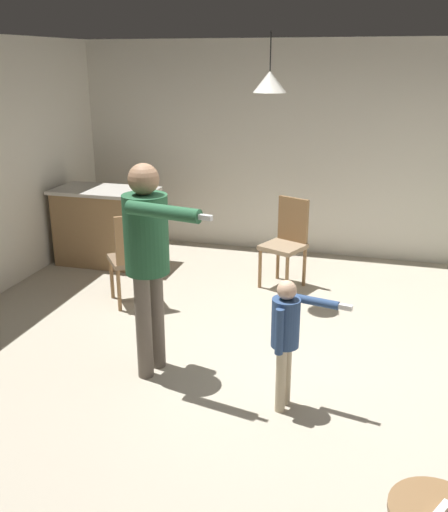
# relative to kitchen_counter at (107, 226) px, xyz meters

# --- Properties ---
(ground) EXTENTS (7.68, 7.68, 0.00)m
(ground) POSITION_rel_kitchen_counter_xyz_m (2.45, -2.06, -0.48)
(ground) COLOR #B2A893
(wall_back) EXTENTS (6.40, 0.10, 2.70)m
(wall_back) POSITION_rel_kitchen_counter_xyz_m (2.45, 1.14, 0.87)
(wall_back) COLOR silver
(wall_back) RESTS_ON ground
(kitchen_counter) EXTENTS (1.26, 0.66, 0.95)m
(kitchen_counter) POSITION_rel_kitchen_counter_xyz_m (0.00, 0.00, 0.00)
(kitchen_counter) COLOR #99754C
(kitchen_counter) RESTS_ON ground
(person_adult) EXTENTS (0.80, 0.61, 1.73)m
(person_adult) POSITION_rel_kitchen_counter_xyz_m (1.56, -2.33, 0.60)
(person_adult) COLOR #60564C
(person_adult) RESTS_ON ground
(person_child) EXTENTS (0.55, 0.29, 1.01)m
(person_child) POSITION_rel_kitchen_counter_xyz_m (2.70, -2.56, 0.15)
(person_child) COLOR tan
(person_child) RESTS_ON ground
(dining_chair_by_counter) EXTENTS (0.59, 0.59, 1.00)m
(dining_chair_by_counter) POSITION_rel_kitchen_counter_xyz_m (0.85, -1.12, 0.07)
(dining_chair_by_counter) COLOR olive
(dining_chair_by_counter) RESTS_ON ground
(dining_chair_near_wall) EXTENTS (0.55, 0.55, 1.00)m
(dining_chair_near_wall) POSITION_rel_kitchen_counter_xyz_m (2.29, -0.14, 0.07)
(dining_chair_near_wall) COLOR olive
(dining_chair_near_wall) RESTS_ON ground
(spare_remote_on_table) EXTENTS (0.09, 0.13, 0.04)m
(spare_remote_on_table) POSITION_rel_kitchen_counter_xyz_m (3.64, -3.96, 0.06)
(spare_remote_on_table) COLOR white
(spare_remote_on_table) RESTS_ON side_table_by_couch
(ceiling_light_pendant) EXTENTS (0.32, 0.32, 0.55)m
(ceiling_light_pendant) POSITION_rel_kitchen_counter_xyz_m (2.14, -0.61, 1.77)
(ceiling_light_pendant) COLOR silver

